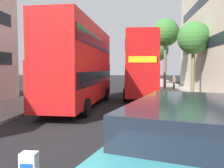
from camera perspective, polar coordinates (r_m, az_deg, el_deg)
sidewalk_right at (r=18.11m, az=21.10°, el=-4.54°), size 4.00×80.00×0.14m
sidewalk_left at (r=19.36m, az=-19.44°, el=-3.97°), size 4.00×80.00×0.14m
kerb_line_outer at (r=15.74m, az=15.55°, el=-5.90°), size 0.10×56.00×0.01m
kerb_line_inner at (r=15.71m, az=14.97°, el=-5.91°), size 0.10×56.00×0.01m
double_decker_bus_away at (r=15.97m, az=-7.84°, el=5.24°), size 3.05×10.88×5.64m
double_decker_bus_oncoming at (r=21.81m, az=6.72°, el=4.87°), size 3.09×10.89×5.64m
pedestrian_far at (r=28.82m, az=15.23°, el=0.45°), size 0.34×0.22×1.62m
street_tree_near at (r=38.63m, az=11.21°, el=8.32°), size 3.72×3.72×7.43m
street_tree_mid at (r=23.93m, az=19.74°, el=10.65°), size 3.12×3.12×7.04m
street_tree_distant at (r=29.87m, az=13.24°, el=12.23°), size 3.37×3.37×8.66m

